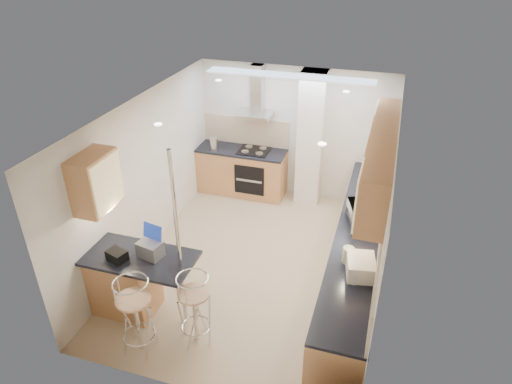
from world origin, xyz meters
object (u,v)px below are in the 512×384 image
(bar_stool_near, at_px, (136,317))
(bar_stool_end, at_px, (195,310))
(bread_bin, at_px, (361,267))
(laptop, at_px, (150,249))
(microwave, at_px, (361,213))

(bar_stool_near, height_order, bar_stool_end, bar_stool_near)
(bar_stool_near, height_order, bread_bin, bread_bin)
(laptop, distance_m, bread_bin, 2.60)
(bar_stool_end, xyz_separation_m, bread_bin, (1.86, 0.76, 0.52))
(laptop, xyz_separation_m, bread_bin, (2.56, 0.45, -0.01))
(microwave, relative_size, bar_stool_near, 0.45)
(bar_stool_near, xyz_separation_m, bread_bin, (2.46, 1.10, 0.49))
(microwave, height_order, bar_stool_end, microwave)
(microwave, distance_m, bread_bin, 1.19)
(bread_bin, bearing_deg, bar_stool_near, -166.42)
(bar_stool_end, bearing_deg, bread_bin, -34.12)
(microwave, distance_m, bar_stool_near, 3.31)
(bar_stool_near, bearing_deg, bar_stool_end, 5.22)
(laptop, xyz_separation_m, bar_stool_end, (0.70, -0.31, -0.54))
(microwave, height_order, bar_stool_near, microwave)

